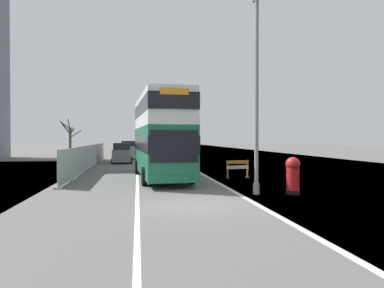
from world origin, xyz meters
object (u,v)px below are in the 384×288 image
(red_pillar_postbox, at_px, (293,174))
(car_receding_mid, at_px, (129,150))
(car_oncoming_near, at_px, (122,154))
(car_far_side, at_px, (151,147))
(lamppost_foreground, at_px, (257,101))
(double_decker_bus, at_px, (160,135))
(car_receding_far, at_px, (148,148))
(roadworks_barrier, at_px, (238,167))

(red_pillar_postbox, relative_size, car_receding_mid, 0.37)
(car_receding_mid, bearing_deg, car_oncoming_near, -93.93)
(car_oncoming_near, height_order, car_far_side, car_far_side)
(lamppost_foreground, bearing_deg, car_receding_mid, 102.51)
(double_decker_bus, height_order, lamppost_foreground, lamppost_foreground)
(lamppost_foreground, xyz_separation_m, car_receding_far, (-3.72, 37.23, -3.17))
(double_decker_bus, bearing_deg, car_far_side, 88.75)
(lamppost_foreground, height_order, car_oncoming_near, lamppost_foreground)
(double_decker_bus, xyz_separation_m, red_pillar_postbox, (5.48, -7.38, -1.80))
(red_pillar_postbox, height_order, car_far_side, car_far_side)
(car_receding_mid, height_order, car_receding_far, car_receding_far)
(double_decker_bus, xyz_separation_m, roadworks_barrier, (4.81, -0.66, -2.04))
(double_decker_bus, xyz_separation_m, car_receding_far, (0.13, 30.04, -1.69))
(car_receding_far, bearing_deg, roadworks_barrier, -81.32)
(lamppost_foreground, distance_m, car_far_side, 44.60)
(car_receding_mid, distance_m, car_far_side, 16.16)
(roadworks_barrier, height_order, car_oncoming_near, car_oncoming_near)
(red_pillar_postbox, distance_m, car_far_side, 44.82)
(red_pillar_postbox, xyz_separation_m, roadworks_barrier, (-0.67, 6.72, -0.24))
(roadworks_barrier, height_order, car_far_side, car_far_side)
(red_pillar_postbox, height_order, roadworks_barrier, red_pillar_postbox)
(lamppost_foreground, relative_size, car_receding_mid, 1.95)
(red_pillar_postbox, height_order, car_receding_mid, car_receding_mid)
(roadworks_barrier, bearing_deg, double_decker_bus, 172.14)
(red_pillar_postbox, relative_size, car_oncoming_near, 0.43)
(double_decker_bus, relative_size, roadworks_barrier, 7.33)
(car_oncoming_near, xyz_separation_m, car_far_side, (3.78, 22.74, 0.08))
(lamppost_foreground, distance_m, red_pillar_postbox, 3.67)
(car_oncoming_near, relative_size, car_far_side, 0.96)
(double_decker_bus, height_order, car_oncoming_near, double_decker_bus)
(double_decker_bus, xyz_separation_m, car_far_side, (0.81, 37.20, -1.68))
(roadworks_barrier, xyz_separation_m, car_far_side, (-4.00, 37.86, 0.36))
(car_receding_mid, bearing_deg, lamppost_foreground, -77.49)
(lamppost_foreground, relative_size, roadworks_barrier, 5.87)
(roadworks_barrier, xyz_separation_m, car_oncoming_near, (-7.78, 15.12, 0.28))
(car_receding_far, bearing_deg, car_receding_mid, -106.81)
(car_oncoming_near, distance_m, car_receding_far, 15.89)
(double_decker_bus, distance_m, car_receding_mid, 21.59)
(roadworks_barrier, relative_size, car_receding_mid, 0.33)
(car_receding_mid, bearing_deg, red_pillar_postbox, -74.50)
(roadworks_barrier, xyz_separation_m, car_receding_mid, (-7.30, 22.04, 0.36))
(car_far_side, bearing_deg, red_pillar_postbox, -84.02)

